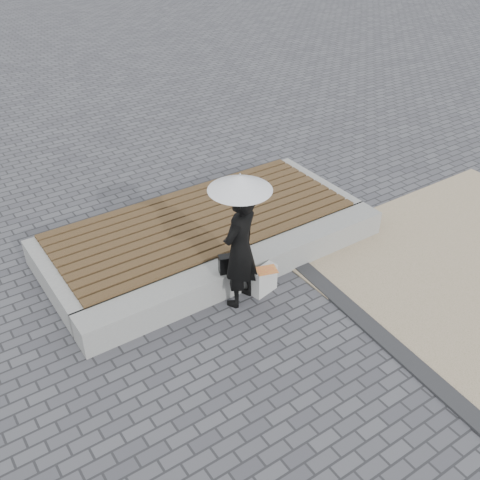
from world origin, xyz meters
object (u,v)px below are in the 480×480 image
Objects in this scene: seating_ledge at (245,269)px; handbag at (232,263)px; parasol at (240,183)px; woman at (240,249)px; canvas_tote at (264,280)px.

handbag reaches higher than seating_ledge.
seating_ledge is at bearing 46.92° from parasol.
woman reaches higher than canvas_tote.
woman is 4.67× the size of handbag.
parasol is (-0.00, 0.00, 0.97)m from woman.
canvas_tote is (0.39, -0.21, -0.33)m from handbag.
canvas_tote is (0.38, -0.03, -0.66)m from woman.
handbag is 0.91× the size of canvas_tote.
handbag is at bearing 92.87° from parasol.
woman is at bearing 162.55° from canvas_tote.
canvas_tote is at bearing -5.02° from parasol.
parasol is 1.68m from canvas_tote.
seating_ledge is 0.81m from woman.
parasol reaches higher than woman.
canvas_tote is at bearing 151.40° from woman.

